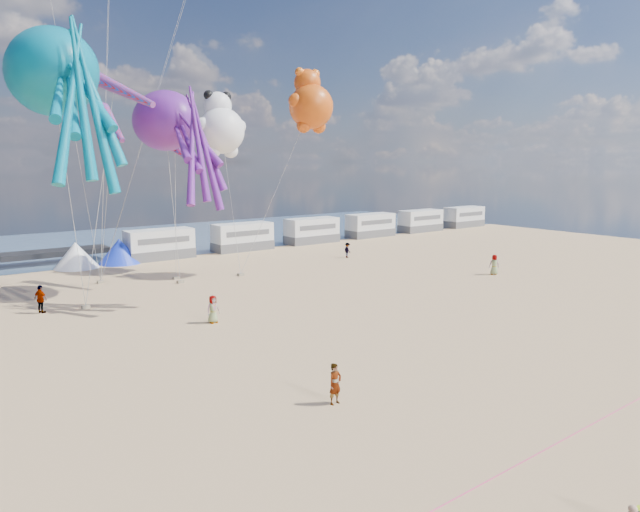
{
  "coord_description": "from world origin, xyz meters",
  "views": [
    {
      "loc": [
        -15.5,
        -14.64,
        9.65
      ],
      "look_at": [
        0.27,
        6.0,
        5.35
      ],
      "focal_mm": 32.0,
      "sensor_mm": 36.0,
      "label": 1
    }
  ],
  "objects_px": {
    "motorhome_2": "(312,231)",
    "kite_octopus_teal": "(52,72)",
    "windsock_left": "(114,87)",
    "sandbag_b": "(180,282)",
    "sandbag_e": "(101,282)",
    "standing_person": "(335,384)",
    "kite_panda": "(222,131)",
    "windsock_mid": "(175,148)",
    "motorhome_5": "(464,217)",
    "motorhome_1": "(243,237)",
    "kite_octopus_purple": "(165,121)",
    "sandbag_d": "(176,278)",
    "beachgoer_0": "(494,265)",
    "kite_teddy_orange": "(311,107)",
    "windsock_right": "(112,124)",
    "sandbag_a": "(86,307)",
    "tent_white": "(76,255)",
    "tent_blue": "(120,251)",
    "motorhome_0": "(160,244)",
    "motorhome_3": "(370,225)",
    "beachgoer_3": "(41,299)",
    "beachgoer_2": "(347,250)",
    "beachgoer_6": "(213,309)",
    "motorhome_4": "(421,221)",
    "sandbag_c": "(241,274)"
  },
  "relations": [
    {
      "from": "standing_person",
      "to": "kite_teddy_orange",
      "type": "relative_size",
      "value": 0.27
    },
    {
      "from": "motorhome_5",
      "to": "windsock_mid",
      "type": "relative_size",
      "value": 1.07
    },
    {
      "from": "tent_white",
      "to": "windsock_left",
      "type": "bearing_deg",
      "value": -94.62
    },
    {
      "from": "motorhome_0",
      "to": "motorhome_3",
      "type": "relative_size",
      "value": 1.0
    },
    {
      "from": "beachgoer_3",
      "to": "kite_teddy_orange",
      "type": "bearing_deg",
      "value": -118.81
    },
    {
      "from": "motorhome_2",
      "to": "kite_octopus_teal",
      "type": "relative_size",
      "value": 0.59
    },
    {
      "from": "tent_blue",
      "to": "sandbag_b",
      "type": "distance_m",
      "value": 12.18
    },
    {
      "from": "motorhome_4",
      "to": "kite_octopus_teal",
      "type": "bearing_deg",
      "value": -158.74
    },
    {
      "from": "sandbag_a",
      "to": "kite_octopus_teal",
      "type": "height_order",
      "value": "kite_octopus_teal"
    },
    {
      "from": "motorhome_3",
      "to": "tent_blue",
      "type": "height_order",
      "value": "motorhome_3"
    },
    {
      "from": "sandbag_b",
      "to": "kite_octopus_purple",
      "type": "distance_m",
      "value": 12.84
    },
    {
      "from": "tent_white",
      "to": "tent_blue",
      "type": "relative_size",
      "value": 1.0
    },
    {
      "from": "sandbag_e",
      "to": "windsock_right",
      "type": "relative_size",
      "value": 0.1
    },
    {
      "from": "standing_person",
      "to": "sandbag_a",
      "type": "height_order",
      "value": "standing_person"
    },
    {
      "from": "motorhome_5",
      "to": "motorhome_1",
      "type": "bearing_deg",
      "value": 180.0
    },
    {
      "from": "motorhome_2",
      "to": "kite_octopus_teal",
      "type": "distance_m",
      "value": 40.36
    },
    {
      "from": "windsock_left",
      "to": "windsock_mid",
      "type": "distance_m",
      "value": 8.93
    },
    {
      "from": "beachgoer_0",
      "to": "windsock_mid",
      "type": "distance_m",
      "value": 28.29
    },
    {
      "from": "beachgoer_6",
      "to": "motorhome_1",
      "type": "bearing_deg",
      "value": 52.29
    },
    {
      "from": "beachgoer_6",
      "to": "beachgoer_2",
      "type": "bearing_deg",
      "value": 26.92
    },
    {
      "from": "motorhome_4",
      "to": "beachgoer_6",
      "type": "height_order",
      "value": "motorhome_4"
    },
    {
      "from": "tent_blue",
      "to": "beachgoer_3",
      "type": "distance_m",
      "value": 18.37
    },
    {
      "from": "beachgoer_2",
      "to": "sandbag_b",
      "type": "xyz_separation_m",
      "value": [
        -18.67,
        -1.27,
        -0.67
      ]
    },
    {
      "from": "sandbag_b",
      "to": "sandbag_e",
      "type": "distance_m",
      "value": 6.42
    },
    {
      "from": "motorhome_2",
      "to": "windsock_mid",
      "type": "bearing_deg",
      "value": -150.92
    },
    {
      "from": "beachgoer_3",
      "to": "windsock_left",
      "type": "bearing_deg",
      "value": -145.65
    },
    {
      "from": "windsock_left",
      "to": "kite_octopus_teal",
      "type": "bearing_deg",
      "value": -169.62
    },
    {
      "from": "beachgoer_3",
      "to": "motorhome_2",
      "type": "bearing_deg",
      "value": -93.02
    },
    {
      "from": "beachgoer_2",
      "to": "kite_octopus_purple",
      "type": "relative_size",
      "value": 0.15
    },
    {
      "from": "motorhome_0",
      "to": "sandbag_c",
      "type": "bearing_deg",
      "value": -79.94
    },
    {
      "from": "motorhome_2",
      "to": "sandbag_e",
      "type": "xyz_separation_m",
      "value": [
        -27.29,
        -8.23,
        -1.39
      ]
    },
    {
      "from": "motorhome_0",
      "to": "sandbag_a",
      "type": "height_order",
      "value": "motorhome_0"
    },
    {
      "from": "motorhome_3",
      "to": "tent_blue",
      "type": "distance_m",
      "value": 32.5
    },
    {
      "from": "motorhome_3",
      "to": "windsock_right",
      "type": "bearing_deg",
      "value": -157.24
    },
    {
      "from": "kite_octopus_teal",
      "to": "kite_panda",
      "type": "xyz_separation_m",
      "value": [
        15.83,
        10.6,
        -2.18
      ]
    },
    {
      "from": "sandbag_a",
      "to": "kite_panda",
      "type": "xyz_separation_m",
      "value": [
        13.82,
        6.39,
        12.2
      ]
    },
    {
      "from": "sandbag_d",
      "to": "tent_white",
      "type": "bearing_deg",
      "value": 116.52
    },
    {
      "from": "beachgoer_3",
      "to": "sandbag_b",
      "type": "relative_size",
      "value": 3.7
    },
    {
      "from": "kite_octopus_teal",
      "to": "sandbag_e",
      "type": "bearing_deg",
      "value": 63.54
    },
    {
      "from": "tent_blue",
      "to": "kite_octopus_teal",
      "type": "xyz_separation_m",
      "value": [
        -9.53,
        -20.05,
        13.29
      ]
    },
    {
      "from": "motorhome_1",
      "to": "windsock_left",
      "type": "relative_size",
      "value": 0.88
    },
    {
      "from": "beachgoer_0",
      "to": "windsock_right",
      "type": "distance_m",
      "value": 32.49
    },
    {
      "from": "windsock_left",
      "to": "kite_teddy_orange",
      "type": "bearing_deg",
      "value": -11.25
    },
    {
      "from": "motorhome_1",
      "to": "beachgoer_0",
      "type": "distance_m",
      "value": 27.35
    },
    {
      "from": "motorhome_5",
      "to": "windsock_right",
      "type": "relative_size",
      "value": 1.36
    },
    {
      "from": "kite_octopus_purple",
      "to": "sandbag_d",
      "type": "bearing_deg",
      "value": 53.78
    },
    {
      "from": "motorhome_2",
      "to": "tent_white",
      "type": "relative_size",
      "value": 1.65
    },
    {
      "from": "motorhome_0",
      "to": "beachgoer_0",
      "type": "height_order",
      "value": "motorhome_0"
    },
    {
      "from": "standing_person",
      "to": "kite_panda",
      "type": "distance_m",
      "value": 32.16
    },
    {
      "from": "sandbag_e",
      "to": "kite_panda",
      "type": "height_order",
      "value": "kite_panda"
    }
  ]
}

